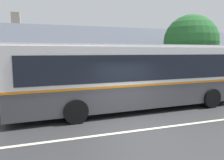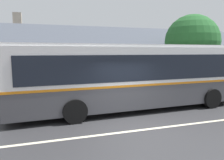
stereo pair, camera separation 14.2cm
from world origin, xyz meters
TOP-DOWN VIEW (x-y plane):
  - ground_plane at (0.00, 0.00)m, footprint 300.00×300.00m
  - sidewalk_far at (0.00, 6.00)m, footprint 60.00×3.00m
  - lane_divider_stripe at (0.00, 0.00)m, footprint 60.00×0.16m
  - community_building at (2.33, 13.28)m, footprint 27.85×9.56m
  - transit_bus at (1.15, 2.90)m, footprint 12.21×3.06m
  - bench_down_street at (-3.83, 5.39)m, footprint 1.86×0.51m
  - street_tree_primary at (7.71, 7.02)m, footprint 4.04×4.04m

SIDE VIEW (x-z plane):
  - ground_plane at x=0.00m, z-range 0.00..0.00m
  - lane_divider_stripe at x=0.00m, z-range 0.00..0.01m
  - sidewalk_far at x=0.00m, z-range 0.00..0.15m
  - bench_down_street at x=-3.83m, z-range 0.11..1.05m
  - transit_bus at x=1.15m, z-range 0.12..3.33m
  - community_building at x=2.33m, z-range -1.34..4.92m
  - street_tree_primary at x=7.71m, z-range 0.70..6.35m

